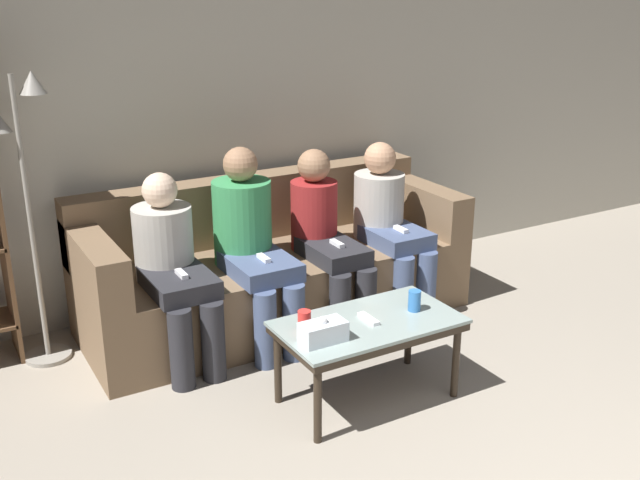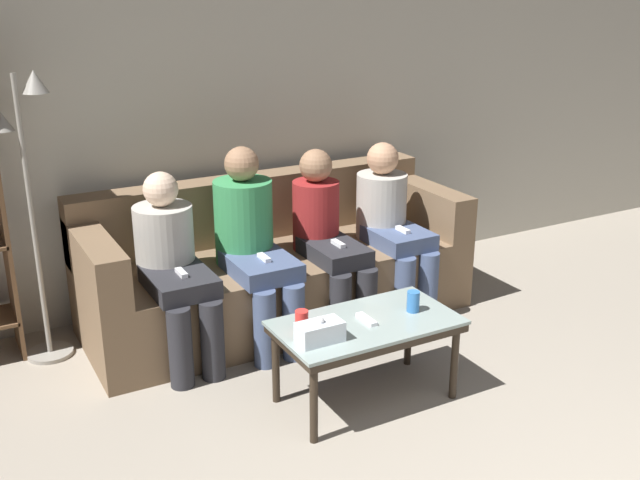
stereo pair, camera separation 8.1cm
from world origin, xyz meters
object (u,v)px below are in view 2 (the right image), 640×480
Objects in this scene: cup_near_right at (413,301)px; seated_person_right_end at (391,221)px; cup_near_left at (302,321)px; seated_person_mid_right at (327,235)px; seated_person_left_end at (172,262)px; standing_lamp at (32,189)px; couch at (275,269)px; coffee_table at (366,330)px; tissue_box at (320,332)px; game_remote at (367,319)px; seated_person_mid_left at (252,239)px.

cup_near_right is 1.08m from seated_person_right_end.
cup_near_left is 0.62m from cup_near_right.
seated_person_left_end is at bearing 179.14° from seated_person_mid_right.
standing_lamp is at bearing 166.25° from seated_person_mid_right.
seated_person_right_end reaches higher than cup_near_left.
couch is 1.16m from coffee_table.
tissue_box is (-0.59, -0.07, -0.00)m from cup_near_right.
standing_lamp is (-1.34, 1.30, 0.54)m from game_remote.
couch is at bearing -6.26° from standing_lamp.
standing_lamp reaches higher than game_remote.
seated_person_mid_left is at bearing 179.82° from seated_person_right_end.
seated_person_right_end is at bearing 62.52° from cup_near_right.
tissue_box is at bearing -69.01° from seated_person_left_end.
tissue_box is 0.13× the size of standing_lamp.
standing_lamp is 1.40× the size of seated_person_mid_left.
cup_near_left is 0.50× the size of tissue_box.
coffee_table is 4.21× the size of tissue_box.
tissue_box is at bearing -78.81° from cup_near_left.
game_remote is 1.94m from standing_lamp.
couch is 1.48× the size of standing_lamp.
seated_person_right_end is at bearing -9.93° from standing_lamp.
cup_near_right is at bearing -6.34° from cup_near_left.
tissue_box is 0.19× the size of seated_person_mid_left.
game_remote is at bearing -129.38° from seated_person_right_end.
seated_person_left_end is 1.47m from seated_person_right_end.
seated_person_left_end reaches higher than coffee_table.
standing_lamp is at bearing 149.16° from seated_person_left_end.
seated_person_left_end is 0.92× the size of seated_person_mid_left.
cup_near_right is at bearing -90.36° from seated_person_mid_right.
cup_near_right is 0.59m from tissue_box.
cup_near_right is 0.07× the size of standing_lamp.
game_remote is (-0.27, 0.02, -0.05)m from cup_near_right.
game_remote is 0.09× the size of standing_lamp.
game_remote is (0.34, -0.05, -0.05)m from cup_near_left.
seated_person_mid_right reaches higher than cup_near_left.
coffee_table is at bearing -52.87° from seated_person_left_end.
tissue_box reaches higher than coffee_table.
seated_person_mid_right is (1.61, -0.39, -0.41)m from standing_lamp.
seated_person_mid_right is (0.01, 0.92, 0.08)m from cup_near_right.
couch reaches higher than game_remote.
seated_person_left_end is at bearing 127.13° from game_remote.
couch is 2.08× the size of seated_person_mid_left.
standing_lamp reaches higher than cup_near_left.
cup_near_left is 0.10× the size of seated_person_right_end.
cup_near_left reaches higher than game_remote.
cup_near_right is (0.61, -0.07, -0.00)m from cup_near_left.
tissue_box is at bearing -165.20° from game_remote.
seated_person_mid_left reaches higher than coffee_table.
seated_person_mid_left is at bearing 102.62° from coffee_table.
standing_lamp is 1.71m from seated_person_mid_right.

